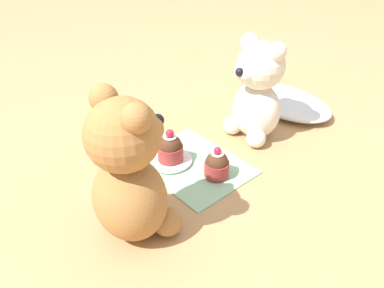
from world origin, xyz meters
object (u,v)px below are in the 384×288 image
object	(u,v)px
teddy_bear_tan	(129,174)
cupcake_near_tan_bear	(170,149)
teddy_bear_cream	(257,92)
saucer_plate	(171,160)
cupcake_near_cream_bear	(217,165)

from	to	relation	value
teddy_bear_tan	cupcake_near_tan_bear	distance (m)	0.23
teddy_bear_cream	cupcake_near_tan_bear	bearing A→B (deg)	-98.71
teddy_bear_tan	saucer_plate	bearing A→B (deg)	-57.76
teddy_bear_tan	cupcake_near_tan_bear	xyz separation A→B (m)	(-0.11, 0.17, -0.09)
teddy_bear_tan	saucer_plate	xyz separation A→B (m)	(-0.11, 0.17, -0.12)
cupcake_near_cream_bear	cupcake_near_tan_bear	xyz separation A→B (m)	(-0.10, -0.04, 0.01)
cupcake_near_cream_bear	saucer_plate	bearing A→B (deg)	-158.50
cupcake_near_cream_bear	saucer_plate	size ratio (longest dim) A/B	0.73
teddy_bear_cream	cupcake_near_cream_bear	distance (m)	0.21
cupcake_near_cream_bear	cupcake_near_tan_bear	distance (m)	0.11
saucer_plate	cupcake_near_cream_bear	bearing A→B (deg)	21.50
cupcake_near_cream_bear	teddy_bear_tan	bearing A→B (deg)	-86.93
teddy_bear_cream	saucer_plate	world-z (taller)	teddy_bear_cream
cupcake_near_tan_bear	teddy_bear_cream	bearing A→B (deg)	79.13
teddy_bear_tan	saucer_plate	distance (m)	0.24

